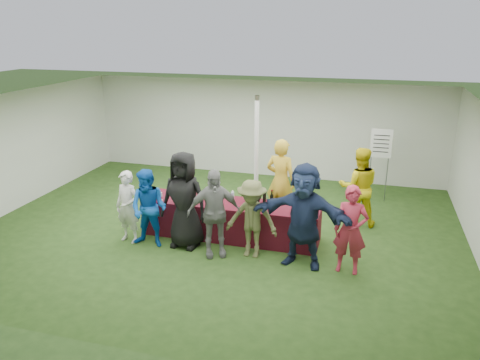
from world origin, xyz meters
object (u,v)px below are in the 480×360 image
(dump_bucket, at_px, (308,211))
(staff_back, at_px, (358,187))
(serving_table, at_px, (231,220))
(customer_3, at_px, (214,213))
(staff_pourer, at_px, (281,181))
(customer_5, at_px, (304,216))
(wine_list_sign, at_px, (381,149))
(customer_0, at_px, (128,207))
(customer_6, at_px, (351,230))
(customer_4, at_px, (252,219))
(customer_2, at_px, (184,200))
(customer_1, at_px, (149,209))

(dump_bucket, xyz_separation_m, staff_back, (0.86, 1.57, 0.02))
(serving_table, height_order, customer_3, customer_3)
(staff_pourer, height_order, customer_5, customer_5)
(wine_list_sign, bearing_deg, customer_0, -142.05)
(customer_5, bearing_deg, customer_3, -169.73)
(wine_list_sign, relative_size, customer_3, 1.06)
(wine_list_sign, height_order, customer_6, wine_list_sign)
(customer_4, height_order, customer_6, customer_6)
(staff_back, height_order, customer_4, staff_back)
(staff_back, bearing_deg, customer_6, 79.52)
(customer_2, bearing_deg, dump_bucket, 13.43)
(customer_1, bearing_deg, wine_list_sign, 42.74)
(customer_0, distance_m, customer_6, 4.31)
(customer_2, xyz_separation_m, customer_6, (3.15, -0.18, -0.16))
(customer_2, xyz_separation_m, customer_3, (0.67, -0.23, -0.11))
(customer_3, height_order, customer_4, customer_3)
(staff_pourer, xyz_separation_m, customer_4, (-0.20, -1.73, -0.19))
(staff_pourer, distance_m, customer_6, 2.42)
(dump_bucket, distance_m, customer_0, 3.53)
(serving_table, xyz_separation_m, customer_6, (2.41, -0.78, 0.42))
(staff_pourer, height_order, customer_1, staff_pourer)
(customer_3, bearing_deg, staff_pourer, 38.77)
(staff_pourer, relative_size, customer_1, 1.21)
(customer_1, bearing_deg, customer_6, 1.47)
(serving_table, distance_m, customer_2, 1.12)
(staff_back, xyz_separation_m, customer_5, (-0.87, -2.10, 0.09))
(customer_5, bearing_deg, customer_0, -172.71)
(customer_1, relative_size, customer_3, 0.92)
(customer_3, bearing_deg, customer_0, 151.04)
(staff_pourer, xyz_separation_m, customer_0, (-2.72, -1.78, -0.21))
(dump_bucket, xyz_separation_m, customer_6, (0.82, -0.56, -0.04))
(dump_bucket, height_order, wine_list_sign, wine_list_sign)
(staff_pourer, relative_size, customer_5, 0.98)
(customer_1, distance_m, customer_2, 0.71)
(wine_list_sign, height_order, customer_4, wine_list_sign)
(staff_back, bearing_deg, customer_4, 38.66)
(customer_1, height_order, customer_5, customer_5)
(customer_3, height_order, customer_6, customer_3)
(staff_pourer, relative_size, customer_4, 1.25)
(customer_5, distance_m, customer_6, 0.84)
(customer_5, bearing_deg, dump_bucket, 96.92)
(customer_1, height_order, customer_6, customer_6)
(customer_0, bearing_deg, customer_2, 17.00)
(serving_table, relative_size, customer_0, 2.46)
(dump_bucket, distance_m, customer_4, 1.08)
(serving_table, bearing_deg, customer_6, -18.02)
(customer_0, distance_m, customer_3, 1.84)
(customer_4, bearing_deg, customer_0, -177.28)
(wine_list_sign, distance_m, customer_2, 5.10)
(wine_list_sign, xyz_separation_m, customer_2, (-3.61, -3.59, -0.36))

